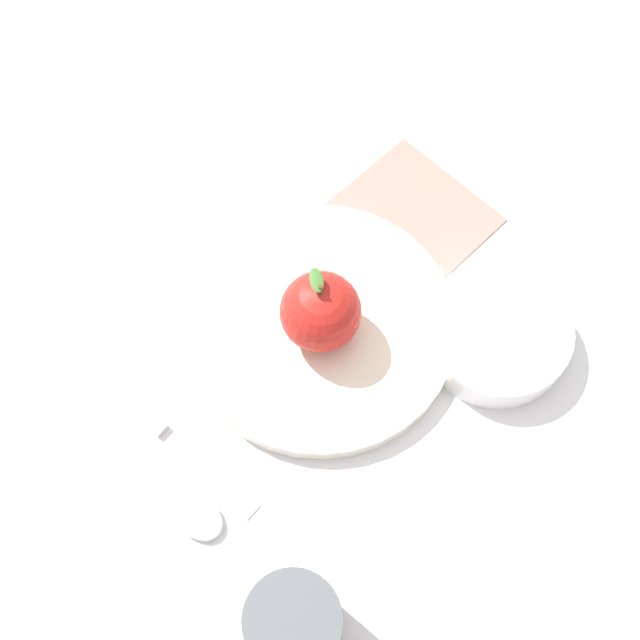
% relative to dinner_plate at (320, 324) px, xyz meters
% --- Properties ---
extents(ground_plane, '(2.40, 2.40, 0.00)m').
position_rel_dinner_plate_xyz_m(ground_plane, '(-0.01, 0.03, -0.01)').
color(ground_plane, silver).
extents(dinner_plate, '(0.26, 0.26, 0.02)m').
position_rel_dinner_plate_xyz_m(dinner_plate, '(0.00, 0.00, 0.00)').
color(dinner_plate, silver).
rests_on(dinner_plate, ground_plane).
extents(apple, '(0.07, 0.07, 0.09)m').
position_rel_dinner_plate_xyz_m(apple, '(-0.01, 0.00, 0.05)').
color(apple, '#B21E19').
rests_on(apple, dinner_plate).
extents(side_bowl, '(0.14, 0.14, 0.03)m').
position_rel_dinner_plate_xyz_m(side_bowl, '(-0.08, -0.15, 0.01)').
color(side_bowl, white).
rests_on(side_bowl, ground_plane).
extents(cup, '(0.07, 0.07, 0.08)m').
position_rel_dinner_plate_xyz_m(cup, '(-0.24, 0.13, 0.03)').
color(cup, '#4C5156').
rests_on(cup, ground_plane).
extents(knife, '(0.18, 0.10, 0.01)m').
position_rel_dinner_plate_xyz_m(knife, '(-0.04, 0.17, -0.01)').
color(knife, silver).
rests_on(knife, ground_plane).
extents(spoon, '(0.17, 0.10, 0.01)m').
position_rel_dinner_plate_xyz_m(spoon, '(-0.11, 0.18, -0.01)').
color(spoon, silver).
rests_on(spoon, ground_plane).
extents(linen_napkin, '(0.19, 0.18, 0.00)m').
position_rel_dinner_plate_xyz_m(linen_napkin, '(0.08, -0.14, -0.01)').
color(linen_napkin, gray).
rests_on(linen_napkin, ground_plane).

